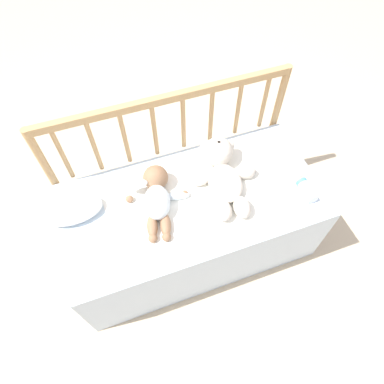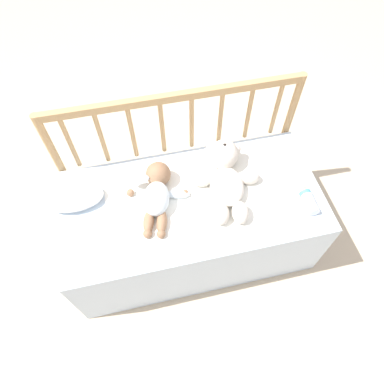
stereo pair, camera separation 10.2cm
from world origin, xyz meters
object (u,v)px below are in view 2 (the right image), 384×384
at_px(baby, 157,192).
at_px(small_pillow, 75,198).
at_px(teddy_bear, 226,175).
at_px(baby_bottle, 308,200).

xyz_separation_m(baby, small_pillow, (-0.37, 0.06, -0.02)).
relative_size(teddy_bear, baby, 1.19).
bearing_deg(baby, small_pillow, 170.22).
bearing_deg(teddy_bear, baby, -176.30).
distance_m(teddy_bear, baby, 0.33).
distance_m(teddy_bear, baby_bottle, 0.39).
height_order(small_pillow, baby_bottle, small_pillow).
height_order(baby, small_pillow, baby).
bearing_deg(small_pillow, baby_bottle, -13.23).
height_order(teddy_bear, baby, teddy_bear).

